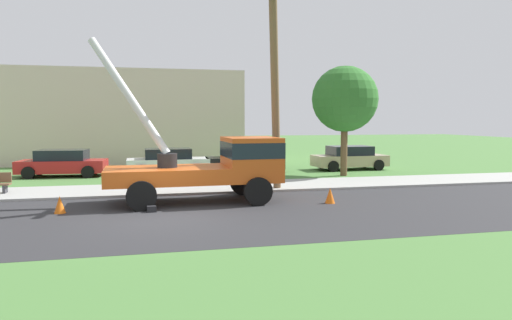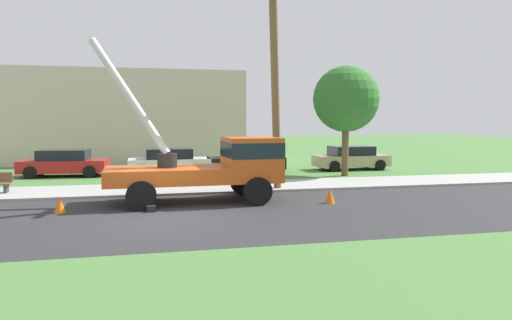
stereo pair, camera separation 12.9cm
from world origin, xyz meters
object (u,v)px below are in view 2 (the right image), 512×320
Objects in this scene: leaning_utility_pole at (275,81)px; parked_sedan_black at (246,160)px; utility_truck at (217,163)px; parked_sedan_white at (169,161)px; traffic_cone_ahead at (330,196)px; parked_sedan_red at (64,163)px; roadside_tree_near at (346,99)px; parked_sedan_tan at (351,158)px; traffic_cone_behind at (60,204)px.

parked_sedan_black is at bearing 87.23° from leaning_utility_pole.
utility_truck is 9.19m from parked_sedan_white.
traffic_cone_ahead is 0.12× the size of parked_sedan_red.
utility_truck is 4.29m from traffic_cone_ahead.
roadside_tree_near is (14.65, -3.06, 3.36)m from parked_sedan_red.
traffic_cone_ahead is at bearing -63.19° from parked_sedan_white.
parked_sedan_red and parked_sedan_black have the same top height.
parked_sedan_white is at bearing 179.67° from parked_sedan_black.
traffic_cone_behind is at bearing -145.17° from parked_sedan_tan.
traffic_cone_ahead is 11.70m from parked_sedan_white.
leaning_utility_pole reaches higher than roadside_tree_near.
roadside_tree_near reaches higher than parked_sedan_black.
leaning_utility_pole is at bearing -63.63° from parked_sedan_white.
roadside_tree_near is at bearing 38.88° from utility_truck.
leaning_utility_pole is 9.58m from parked_sedan_white.
utility_truck reaches higher than parked_sedan_black.
traffic_cone_ahead is (3.90, -1.37, -1.13)m from utility_truck.
roadside_tree_near reaches higher than traffic_cone_ahead.
parked_sedan_black is at bearing 95.44° from traffic_cone_ahead.
traffic_cone_ahead is at bearing -116.96° from roadside_tree_near.
parked_sedan_red is at bearing 135.13° from traffic_cone_ahead.
parked_sedan_tan is 0.76× the size of roadside_tree_near.
traffic_cone_behind is 15.45m from roadside_tree_near.
parked_sedan_black is (-0.99, 10.41, 0.43)m from traffic_cone_ahead.
utility_truck is at bearing -154.70° from leaning_utility_pole.
roadside_tree_near is at bearing -11.79° from parked_sedan_red.
parked_sedan_white is 0.76× the size of roadside_tree_near.
parked_sedan_tan is at bearing 0.46° from parked_sedan_black.
parked_sedan_black is (9.76, -0.30, 0.00)m from parked_sedan_red.
parked_sedan_red is (-9.38, 8.14, -3.82)m from leaning_utility_pole.
parked_sedan_red is 1.02× the size of parked_sedan_tan.
leaning_utility_pole reaches higher than parked_sedan_tan.
parked_sedan_red is at bearing 168.21° from roadside_tree_near.
traffic_cone_behind is 17.85m from parked_sedan_tan.
traffic_cone_behind is 0.12× the size of parked_sedan_red.
parked_sedan_black is 6.49m from parked_sedan_tan.
roadside_tree_near is at bearing -16.90° from parked_sedan_white.
traffic_cone_ahead is at bearing -84.56° from parked_sedan_black.
leaning_utility_pole is at bearing 25.30° from utility_truck.
parked_sedan_white is at bearing 163.10° from roadside_tree_near.
traffic_cone_ahead is 0.10× the size of roadside_tree_near.
parked_sedan_tan is at bearing 62.25° from traffic_cone_ahead.
leaning_utility_pole is at bearing -135.97° from roadside_tree_near.
leaning_utility_pole is at bearing -131.04° from parked_sedan_tan.
leaning_utility_pole is 13.00m from parked_sedan_red.
utility_truck is 5.47m from traffic_cone_behind.
traffic_cone_behind is 0.10× the size of roadside_tree_near.
traffic_cone_behind is (-7.77, -2.29, -4.25)m from leaning_utility_pole.
parked_sedan_tan is (10.77, 0.03, 0.00)m from parked_sedan_white.
parked_sedan_tan is (6.87, 7.90, -3.82)m from leaning_utility_pole.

